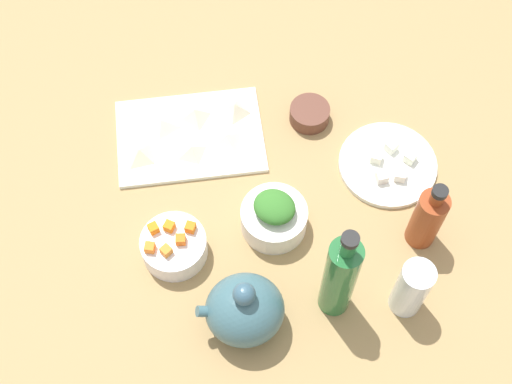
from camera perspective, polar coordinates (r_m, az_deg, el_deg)
name	(u,v)px	position (r cm, az deg, el deg)	size (l,w,h in cm)	color
tabletop	(256,207)	(145.19, 0.00, -1.23)	(190.00, 190.00, 3.00)	#A18150
cutting_board	(190,136)	(152.18, -5.32, 4.48)	(30.86, 21.44, 1.00)	white
plate_tofu	(388,165)	(150.22, 10.53, 2.18)	(20.43, 20.43, 1.20)	white
bowl_greens	(274,219)	(139.03, 1.45, -2.15)	(13.06, 13.06, 6.00)	white
bowl_carrots	(174,247)	(137.69, -6.59, -4.38)	(12.70, 12.70, 5.32)	white
bowl_small_side	(310,114)	(153.54, 4.33, 6.27)	(8.59, 8.59, 3.69)	brown
teapot	(245,310)	(127.96, -0.93, -9.43)	(15.93, 13.41, 16.36)	#3D646C
bottle_0	(428,218)	(137.36, 13.62, -2.06)	(5.80, 5.80, 18.90)	#923B1A
bottle_1	(340,277)	(124.91, 6.76, -6.80)	(5.94, 5.94, 28.34)	#236531
drinking_glass_0	(411,289)	(131.42, 12.39, -7.58)	(6.03, 6.03, 14.84)	white
carrot_cube_0	(166,251)	(133.61, -7.23, -4.70)	(1.80, 1.80, 1.80)	orange
carrot_cube_1	(169,226)	(135.67, -6.99, -2.75)	(1.80, 1.80, 1.80)	orange
carrot_cube_2	(181,240)	(134.23, -6.07, -3.83)	(1.80, 1.80, 1.80)	orange
carrot_cube_3	(190,227)	(135.15, -5.29, -2.84)	(1.80, 1.80, 1.80)	orange
carrot_cube_4	(150,248)	(134.28, -8.53, -4.44)	(1.80, 1.80, 1.80)	orange
carrot_cube_5	(153,228)	(135.89, -8.24, -2.90)	(1.80, 1.80, 1.80)	orange
chopped_greens_mound	(275,207)	(134.61, 1.50, -1.21)	(8.22, 7.39, 3.92)	#367429
tofu_cube_0	(391,147)	(150.67, 10.83, 3.61)	(2.20, 2.20, 2.20)	white
tofu_cube_1	(400,175)	(147.37, 11.52, 1.31)	(2.20, 2.20, 2.20)	silver
tofu_cube_2	(410,157)	(150.04, 12.30, 2.74)	(2.20, 2.20, 2.20)	white
tofu_cube_3	(377,157)	(148.71, 9.66, 2.76)	(2.20, 2.20, 2.20)	#EDE9CE
tofu_cube_4	(382,177)	(146.46, 10.08, 1.18)	(2.20, 2.20, 2.20)	silver
dumpling_0	(162,123)	(152.87, -7.58, 5.52)	(6.00, 5.41, 2.10)	beige
dumpling_1	(195,113)	(153.14, -4.94, 6.31)	(5.66, 5.10, 2.68)	beige
dumpling_2	(226,138)	(149.56, -2.40, 4.36)	(5.76, 5.37, 2.11)	beige
dumpling_3	(235,108)	(153.41, -1.71, 6.77)	(5.12, 5.04, 2.79)	beige
dumpling_4	(140,153)	(149.15, -9.33, 3.11)	(5.36, 5.24, 2.54)	beige
dumpling_5	(192,150)	(148.29, -5.19, 3.39)	(4.94, 4.67, 2.39)	beige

